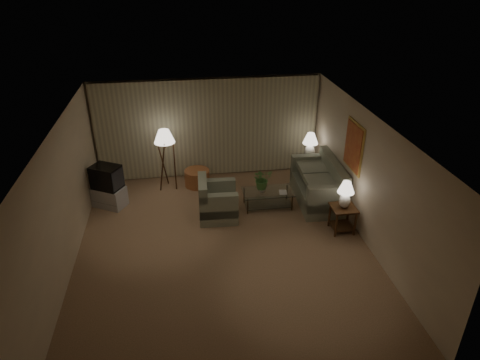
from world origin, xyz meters
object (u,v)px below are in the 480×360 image
object	(u,v)px
sofa	(317,186)
side_table_near	(343,215)
crt_tv	(106,177)
armchair	(218,202)
ottoman	(197,178)
tv_cabinet	(110,197)
coffee_table	(268,196)
floor_lamp	(166,158)
side_table_far	(308,164)
table_lamp_far	(310,143)
table_lamp_near	(346,192)
vase	(262,189)

from	to	relation	value
sofa	side_table_near	bearing A→B (deg)	9.14
side_table_near	crt_tv	xyz separation A→B (m)	(-5.20, 1.86, 0.37)
armchair	ottoman	bearing A→B (deg)	16.22
tv_cabinet	coffee_table	bearing A→B (deg)	20.61
crt_tv	floor_lamp	size ratio (longest dim) A/B	0.50
side_table_near	crt_tv	size ratio (longest dim) A/B	0.75
sofa	side_table_far	world-z (taller)	sofa
table_lamp_far	floor_lamp	xyz separation A→B (m)	(-3.80, -0.02, -0.17)
tv_cabinet	crt_tv	world-z (taller)	crt_tv
table_lamp_near	ottoman	xyz separation A→B (m)	(-3.03, 2.60, -0.75)
table_lamp_far	ottoman	xyz separation A→B (m)	(-3.03, 0.00, -0.80)
table_lamp_near	ottoman	bearing A→B (deg)	139.37
armchair	table_lamp_far	bearing A→B (deg)	-55.84
side_table_far	floor_lamp	world-z (taller)	floor_lamp
tv_cabinet	vase	xyz separation A→B (m)	(3.64, -0.61, 0.25)
table_lamp_near	side_table_near	bearing A→B (deg)	4.76
sofa	ottoman	world-z (taller)	sofa
sofa	floor_lamp	world-z (taller)	floor_lamp
table_lamp_far	coffee_table	bearing A→B (deg)	-136.16
table_lamp_far	vase	world-z (taller)	table_lamp_far
side_table_far	floor_lamp	bearing A→B (deg)	-179.67
coffee_table	floor_lamp	xyz separation A→B (m)	(-2.39, 1.33, 0.57)
coffee_table	table_lamp_near	bearing A→B (deg)	-41.65
coffee_table	tv_cabinet	xyz separation A→B (m)	(-3.79, 0.61, -0.03)
vase	crt_tv	bearing A→B (deg)	170.51
table_lamp_far	tv_cabinet	distance (m)	5.31
sofa	side_table_far	size ratio (longest dim) A/B	3.34
floor_lamp	ottoman	world-z (taller)	floor_lamp
table_lamp_near	tv_cabinet	size ratio (longest dim) A/B	0.70
side_table_near	crt_tv	world-z (taller)	crt_tv
vase	coffee_table	bearing A→B (deg)	0.00
table_lamp_far	sofa	bearing A→B (deg)	-96.84
coffee_table	tv_cabinet	distance (m)	3.84
armchair	vase	world-z (taller)	armchair
table_lamp_far	tv_cabinet	bearing A→B (deg)	-171.89
sofa	coffee_table	distance (m)	1.27
crt_tv	vase	size ratio (longest dim) A/B	4.72
table_lamp_near	floor_lamp	size ratio (longest dim) A/B	0.38
side_table_far	coffee_table	xyz separation A→B (m)	(-1.41, -1.35, -0.12)
floor_lamp	ottoman	xyz separation A→B (m)	(0.76, 0.03, -0.63)
tv_cabinet	crt_tv	distance (m)	0.53
side_table_far	ottoman	size ratio (longest dim) A/B	0.92
table_lamp_near	tv_cabinet	distance (m)	5.57
crt_tv	vase	xyz separation A→B (m)	(3.64, -0.61, -0.28)
table_lamp_near	ottoman	world-z (taller)	table_lamp_near
armchair	ottoman	size ratio (longest dim) A/B	1.52
armchair	side_table_near	bearing A→B (deg)	-107.71
sofa	floor_lamp	bearing A→B (deg)	-105.81
coffee_table	floor_lamp	size ratio (longest dim) A/B	0.75
ottoman	crt_tv	bearing A→B (deg)	-161.05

